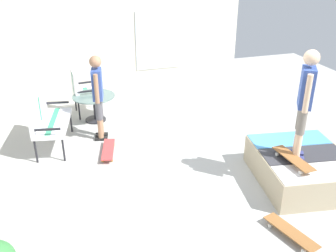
# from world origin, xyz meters

# --- Properties ---
(ground_plane) EXTENTS (12.00, 12.00, 0.10)m
(ground_plane) POSITION_xyz_m (0.00, 0.00, -0.05)
(ground_plane) COLOR #A8A8A3
(house_facade) EXTENTS (0.23, 6.00, 2.79)m
(house_facade) POSITION_xyz_m (3.80, 0.49, 1.40)
(house_facade) COLOR silver
(house_facade) RESTS_ON ground_plane
(skate_ramp) EXTENTS (1.85, 2.21, 0.50)m
(skate_ramp) POSITION_xyz_m (-0.90, -1.47, 0.25)
(skate_ramp) COLOR tan
(skate_ramp) RESTS_ON ground_plane
(patio_bench) EXTENTS (1.33, 0.77, 1.02)m
(patio_bench) POSITION_xyz_m (1.53, 2.37, 0.62)
(patio_bench) COLOR black
(patio_bench) RESTS_ON ground_plane
(patio_chair_near_house) EXTENTS (0.65, 0.58, 1.02)m
(patio_chair_near_house) POSITION_xyz_m (2.85, 1.60, 0.61)
(patio_chair_near_house) COLOR black
(patio_chair_near_house) RESTS_ON ground_plane
(patio_table) EXTENTS (0.90, 0.90, 0.57)m
(patio_table) POSITION_xyz_m (2.45, 1.38, 0.40)
(patio_table) COLOR black
(patio_table) RESTS_ON ground_plane
(person_watching) EXTENTS (0.47, 0.29, 1.66)m
(person_watching) POSITION_xyz_m (1.58, 1.39, 0.96)
(person_watching) COLOR black
(person_watching) RESTS_ON ground_plane
(person_skater) EXTENTS (0.42, 0.35, 1.68)m
(person_skater) POSITION_xyz_m (-0.94, -1.26, 1.48)
(person_skater) COLOR navy
(person_skater) RESTS_ON skate_ramp
(skateboard_by_bench) EXTENTS (0.82, 0.38, 0.10)m
(skateboard_by_bench) POSITION_xyz_m (0.91, 1.36, 0.08)
(skateboard_by_bench) COLOR #B23838
(skateboard_by_bench) RESTS_ON ground_plane
(skateboard_spare) EXTENTS (0.82, 0.40, 0.10)m
(skateboard_spare) POSITION_xyz_m (-2.00, -0.54, 0.08)
(skateboard_spare) COLOR brown
(skateboard_spare) RESTS_ON ground_plane
(skateboard_on_ramp) EXTENTS (0.81, 0.25, 0.10)m
(skateboard_on_ramp) POSITION_xyz_m (-1.09, -1.11, 0.58)
(skateboard_on_ramp) COLOR brown
(skateboard_on_ramp) RESTS_ON skate_ramp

